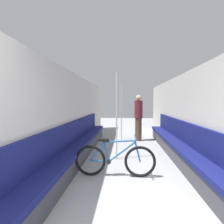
# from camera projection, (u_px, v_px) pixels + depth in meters

# --- Properties ---
(wall_left) EXTENTS (0.10, 10.44, 2.22)m
(wall_left) POSITION_uv_depth(u_px,v_px,m) (71.00, 115.00, 4.55)
(wall_left) COLOR beige
(wall_left) RESTS_ON ground
(wall_right) EXTENTS (0.10, 10.44, 2.22)m
(wall_right) POSITION_uv_depth(u_px,v_px,m) (189.00, 116.00, 4.33)
(wall_right) COLOR beige
(wall_right) RESTS_ON ground
(bench_seat_row_left) EXTENTS (0.41, 6.13, 0.96)m
(bench_seat_row_left) POSITION_uv_depth(u_px,v_px,m) (78.00, 147.00, 4.44)
(bench_seat_row_left) COLOR #3D3D42
(bench_seat_row_left) RESTS_ON ground
(bench_seat_row_right) EXTENTS (0.41, 6.13, 0.96)m
(bench_seat_row_right) POSITION_uv_depth(u_px,v_px,m) (181.00, 149.00, 4.25)
(bench_seat_row_right) COLOR #3D3D42
(bench_seat_row_right) RESTS_ON ground
(bicycle) EXTENTS (1.58, 0.46, 0.79)m
(bicycle) POSITION_uv_depth(u_px,v_px,m) (115.00, 160.00, 3.39)
(bicycle) COLOR black
(bicycle) RESTS_ON ground
(grab_pole_near) EXTENTS (0.08, 0.08, 2.20)m
(grab_pole_near) POSITION_uv_depth(u_px,v_px,m) (121.00, 112.00, 6.78)
(grab_pole_near) COLOR gray
(grab_pole_near) RESTS_ON ground
(grab_pole_far) EXTENTS (0.08, 0.08, 2.20)m
(grab_pole_far) POSITION_uv_depth(u_px,v_px,m) (117.00, 117.00, 4.42)
(grab_pole_far) COLOR gray
(grab_pole_far) RESTS_ON ground
(passenger_standing) EXTENTS (0.30, 0.30, 1.71)m
(passenger_standing) POSITION_uv_depth(u_px,v_px,m) (138.00, 117.00, 6.53)
(passenger_standing) COLOR #473828
(passenger_standing) RESTS_ON ground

